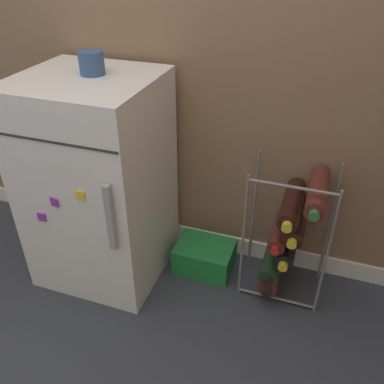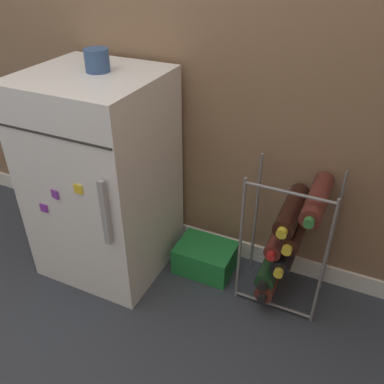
# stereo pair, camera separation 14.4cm
# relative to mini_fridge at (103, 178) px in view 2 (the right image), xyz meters

# --- Properties ---
(ground_plane) EXTENTS (14.00, 14.00, 0.00)m
(ground_plane) POSITION_rel_mini_fridge_xyz_m (0.31, -0.32, -0.46)
(ground_plane) COLOR #333842
(mini_fridge) EXTENTS (0.53, 0.53, 0.91)m
(mini_fridge) POSITION_rel_mini_fridge_xyz_m (0.00, 0.00, 0.00)
(mini_fridge) COLOR white
(mini_fridge) RESTS_ON ground_plane
(wine_rack) EXTENTS (0.34, 0.33, 0.61)m
(wine_rack) POSITION_rel_mini_fridge_xyz_m (0.81, 0.11, -0.15)
(wine_rack) COLOR slate
(wine_rack) RESTS_ON ground_plane
(soda_box) EXTENTS (0.26, 0.20, 0.13)m
(soda_box) POSITION_rel_mini_fridge_xyz_m (0.44, 0.11, -0.39)
(soda_box) COLOR #1E7F38
(soda_box) RESTS_ON ground_plane
(fridge_top_cup) EXTENTS (0.09, 0.09, 0.08)m
(fridge_top_cup) POSITION_rel_mini_fridge_xyz_m (0.02, 0.03, 0.50)
(fridge_top_cup) COLOR #335184
(fridge_top_cup) RESTS_ON mini_fridge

